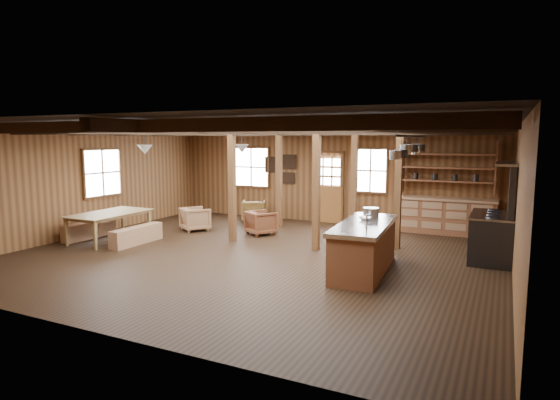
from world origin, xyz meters
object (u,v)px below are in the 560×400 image
Objects in this scene: commercial_range at (495,229)px; kitchen_island at (364,247)px; armchair_b at (261,223)px; armchair_a at (254,211)px; armchair_c at (195,219)px; dining_table at (111,227)px.

kitchen_island is at bearing -137.50° from commercial_range.
armchair_b is (-5.59, 0.24, -0.34)m from commercial_range.
armchair_a is 2.13m from armchair_c.
kitchen_island is 4.08m from armchair_b.
armchair_b is 1.91m from armchair_c.
dining_table reaches higher than armchair_b.
commercial_range reaches higher than kitchen_island.
commercial_range reaches higher than dining_table.
commercial_range reaches higher than armchair_a.
dining_table is 2.83× the size of armchair_c.
commercial_range is 2.89× the size of armchair_c.
kitchen_island is 3.63× the size of armchair_c.
commercial_range is 2.94× the size of armchair_b.
commercial_range is 8.80m from dining_table.
armchair_c is (1.07, 1.99, -0.03)m from dining_table.
armchair_a is 2.05m from armchair_b.
commercial_range reaches higher than armchair_c.
armchair_a is at bearing -24.79° from dining_table.
armchair_c is (-5.29, 1.93, -0.16)m from kitchen_island.
dining_table is at bearing 41.21° from armchair_a.
kitchen_island is 3.70× the size of armchair_b.
armchair_a is at bearing 164.04° from commercial_range.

